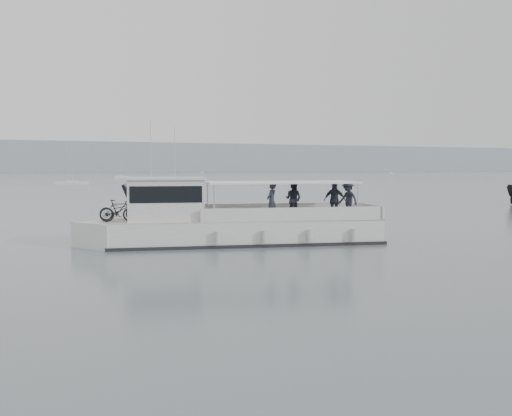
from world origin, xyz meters
name	(u,v)px	position (x,y,z in m)	size (l,w,h in m)	color
ground	(307,239)	(0.00, 0.00, 0.00)	(1400.00, 1400.00, 0.00)	slate
headland	(45,157)	(0.00, 560.00, 14.00)	(1400.00, 90.00, 28.00)	#939EA8
tour_boat	(220,223)	(-4.41, 0.02, 0.95)	(13.94, 5.60, 5.81)	silver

